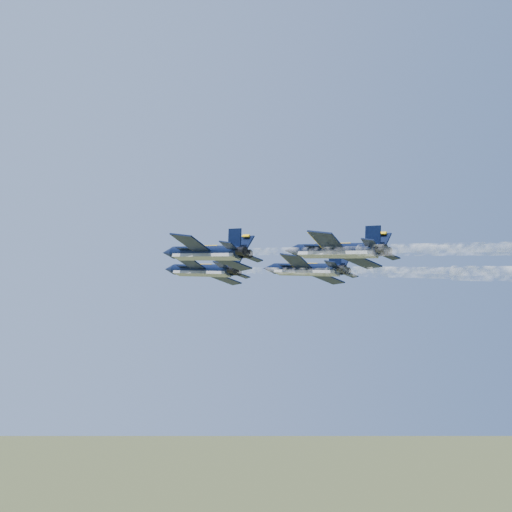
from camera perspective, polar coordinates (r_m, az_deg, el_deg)
name	(u,v)px	position (r m, az deg, el deg)	size (l,w,h in m)	color
jet_lead	(201,270)	(102.27, -4.43, -1.14)	(11.36, 15.89, 4.47)	black
jet_left	(205,253)	(87.33, -4.13, 0.26)	(11.36, 15.89, 4.47)	black
jet_right	(305,269)	(101.38, 3.95, -1.07)	(11.36, 15.89, 4.47)	black
jet_slot	(336,251)	(86.02, 6.39, 0.44)	(11.36, 15.89, 4.47)	black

